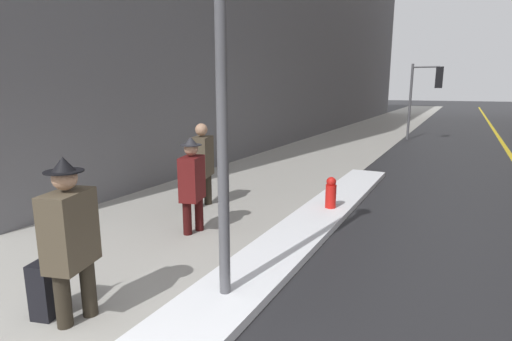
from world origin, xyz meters
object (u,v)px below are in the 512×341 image
pedestrian_trailing (192,181)px  fire_hydrant (331,196)px  rolling_suitcase (49,288)px  pedestrian_in_fedora (70,235)px  lamp_post (221,34)px  traffic_light_near (429,86)px  pedestrian_with_shoulder_bag (202,161)px

pedestrian_trailing → fire_hydrant: 2.66m
rolling_suitcase → fire_hydrant: (1.56, 4.66, 0.04)m
pedestrian_in_fedora → fire_hydrant: 4.80m
pedestrian_in_fedora → rolling_suitcase: 0.72m
pedestrian_trailing → fire_hydrant: bearing=124.8°
lamp_post → traffic_light_near: 15.86m
lamp_post → pedestrian_with_shoulder_bag: bearing=128.3°
pedestrian_trailing → pedestrian_in_fedora: bearing=-5.5°
pedestrian_with_shoulder_bag → fire_hydrant: 2.56m
lamp_post → pedestrian_with_shoulder_bag: 4.17m
traffic_light_near → pedestrian_in_fedora: traffic_light_near is taller
pedestrian_in_fedora → pedestrian_with_shoulder_bag: size_ratio=1.03×
pedestrian_in_fedora → rolling_suitcase: (-0.35, -0.04, -0.62)m
pedestrian_trailing → rolling_suitcase: bearing=-13.1°
traffic_light_near → rolling_suitcase: traffic_light_near is taller
lamp_post → pedestrian_trailing: bearing=134.8°
traffic_light_near → rolling_suitcase: size_ratio=3.53×
traffic_light_near → pedestrian_trailing: (-2.26, -14.25, -1.56)m
fire_hydrant → pedestrian_trailing: bearing=-129.7°
pedestrian_in_fedora → traffic_light_near: bearing=158.4°
traffic_light_near → rolling_suitcase: 17.16m
rolling_suitcase → fire_hydrant: 4.91m
traffic_light_near → pedestrian_trailing: bearing=-101.0°
lamp_post → pedestrian_with_shoulder_bag: size_ratio=2.84×
pedestrian_with_shoulder_bag → traffic_light_near: bearing=151.5°
fire_hydrant → pedestrian_with_shoulder_bag: bearing=-163.9°
lamp_post → pedestrian_trailing: (-1.58, 1.59, -1.96)m
lamp_post → rolling_suitcase: (-1.47, -1.06, -2.52)m
lamp_post → pedestrian_in_fedora: bearing=-137.8°
lamp_post → fire_hydrant: (0.09, 3.60, -2.47)m
traffic_light_near → pedestrian_with_shoulder_bag: traffic_light_near is taller
pedestrian_in_fedora → pedestrian_trailing: 2.65m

